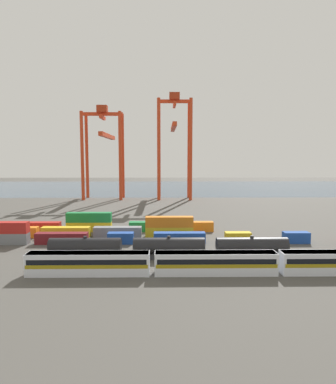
{
  "coord_description": "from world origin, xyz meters",
  "views": [
    {
      "loc": [
        -1.08,
        -79.37,
        20.42
      ],
      "look_at": [
        0.45,
        30.07,
        9.0
      ],
      "focal_mm": 31.99,
      "sensor_mm": 36.0,
      "label": 1
    }
  ],
  "objects_px": {
    "passenger_train": "(215,262)",
    "shipping_container_9": "(14,232)",
    "gantry_crane_central": "(174,136)",
    "shipping_container_12": "(169,232)",
    "gantry_crane_west": "(104,143)",
    "freight_tank_row": "(169,248)"
  },
  "relations": [
    {
      "from": "passenger_train",
      "to": "shipping_container_9",
      "type": "height_order",
      "value": "passenger_train"
    },
    {
      "from": "passenger_train",
      "to": "gantry_crane_central",
      "type": "bearing_deg",
      "value": 91.94
    },
    {
      "from": "shipping_container_12",
      "to": "gantry_crane_central",
      "type": "bearing_deg",
      "value": 87.34
    },
    {
      "from": "shipping_container_12",
      "to": "gantry_crane_west",
      "type": "distance_m",
      "value": 91.43
    },
    {
      "from": "passenger_train",
      "to": "shipping_container_9",
      "type": "distance_m",
      "value": 54.62
    },
    {
      "from": "gantry_crane_central",
      "to": "shipping_container_9",
      "type": "bearing_deg",
      "value": -117.81
    },
    {
      "from": "freight_tank_row",
      "to": "gantry_crane_central",
      "type": "xyz_separation_m",
      "value": [
        4.23,
        100.46,
        27.97
      ]
    },
    {
      "from": "freight_tank_row",
      "to": "shipping_container_9",
      "type": "distance_m",
      "value": 43.18
    },
    {
      "from": "shipping_container_12",
      "to": "gantry_crane_central",
      "type": "relative_size",
      "value": 0.24
    },
    {
      "from": "shipping_container_12",
      "to": "passenger_train",
      "type": "bearing_deg",
      "value": -74.89
    },
    {
      "from": "passenger_train",
      "to": "gantry_crane_central",
      "type": "relative_size",
      "value": 1.3
    },
    {
      "from": "freight_tank_row",
      "to": "shipping_container_12",
      "type": "xyz_separation_m",
      "value": [
        0.42,
        18.47,
        -0.88
      ]
    },
    {
      "from": "shipping_container_9",
      "to": "gantry_crane_west",
      "type": "relative_size",
      "value": 0.27
    },
    {
      "from": "passenger_train",
      "to": "shipping_container_9",
      "type": "bearing_deg",
      "value": 149.31
    },
    {
      "from": "shipping_container_9",
      "to": "shipping_container_12",
      "type": "bearing_deg",
      "value": 0.0
    },
    {
      "from": "passenger_train",
      "to": "gantry_crane_central",
      "type": "height_order",
      "value": "gantry_crane_central"
    },
    {
      "from": "passenger_train",
      "to": "gantry_crane_central",
      "type": "xyz_separation_m",
      "value": [
        -3.72,
        109.86,
        28.01
      ]
    },
    {
      "from": "shipping_container_9",
      "to": "shipping_container_12",
      "type": "xyz_separation_m",
      "value": [
        39.44,
        0.0,
        0.0
      ]
    },
    {
      "from": "shipping_container_9",
      "to": "shipping_container_12",
      "type": "distance_m",
      "value": 39.44
    },
    {
      "from": "freight_tank_row",
      "to": "shipping_container_9",
      "type": "relative_size",
      "value": 3.95
    },
    {
      "from": "freight_tank_row",
      "to": "gantry_crane_west",
      "type": "bearing_deg",
      "value": 106.47
    },
    {
      "from": "shipping_container_12",
      "to": "gantry_crane_central",
      "type": "xyz_separation_m",
      "value": [
        3.81,
        81.99,
        28.85
      ]
    }
  ]
}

